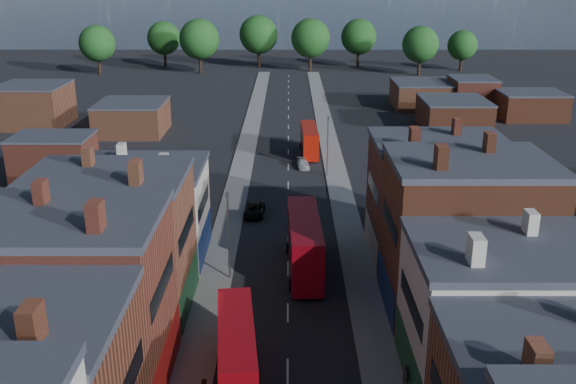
{
  "coord_description": "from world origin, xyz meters",
  "views": [
    {
      "loc": [
        0.08,
        -21.64,
        26.34
      ],
      "look_at": [
        0.0,
        36.77,
        5.87
      ],
      "focal_mm": 40.0,
      "sensor_mm": 36.0,
      "label": 1
    }
  ],
  "objects_px": {
    "bus_0": "(237,353)",
    "bus_1": "(304,243)",
    "bus_2": "(309,140)",
    "car_3": "(303,164)",
    "ped_3": "(406,378)",
    "car_2": "(254,210)"
  },
  "relations": [
    {
      "from": "car_2",
      "to": "car_3",
      "type": "height_order",
      "value": "car_2"
    },
    {
      "from": "bus_1",
      "to": "car_3",
      "type": "xyz_separation_m",
      "value": [
        0.54,
        32.16,
        -2.24
      ]
    },
    {
      "from": "bus_1",
      "to": "car_2",
      "type": "xyz_separation_m",
      "value": [
        -5.3,
        14.01,
        -2.14
      ]
    },
    {
      "from": "car_3",
      "to": "ped_3",
      "type": "distance_m",
      "value": 50.26
    },
    {
      "from": "bus_1",
      "to": "car_2",
      "type": "distance_m",
      "value": 15.14
    },
    {
      "from": "bus_2",
      "to": "car_2",
      "type": "distance_m",
      "value": 25.74
    },
    {
      "from": "bus_1",
      "to": "car_3",
      "type": "bearing_deg",
      "value": 87.24
    },
    {
      "from": "bus_0",
      "to": "car_2",
      "type": "distance_m",
      "value": 30.99
    },
    {
      "from": "bus_0",
      "to": "ped_3",
      "type": "distance_m",
      "value": 11.16
    },
    {
      "from": "car_2",
      "to": "bus_0",
      "type": "bearing_deg",
      "value": -86.73
    },
    {
      "from": "car_3",
      "to": "car_2",
      "type": "bearing_deg",
      "value": -113.2
    },
    {
      "from": "bus_1",
      "to": "car_3",
      "type": "height_order",
      "value": "bus_1"
    },
    {
      "from": "car_2",
      "to": "bus_2",
      "type": "bearing_deg",
      "value": 76.83
    },
    {
      "from": "bus_0",
      "to": "bus_1",
      "type": "relative_size",
      "value": 0.87
    },
    {
      "from": "bus_0",
      "to": "bus_1",
      "type": "bearing_deg",
      "value": 68.09
    },
    {
      "from": "car_3",
      "to": "ped_3",
      "type": "xyz_separation_m",
      "value": [
        5.66,
        -49.93,
        0.53
      ]
    },
    {
      "from": "bus_2",
      "to": "car_3",
      "type": "distance_m",
      "value": 6.9
    },
    {
      "from": "bus_1",
      "to": "car_2",
      "type": "bearing_deg",
      "value": 108.91
    },
    {
      "from": "bus_2",
      "to": "car_3",
      "type": "bearing_deg",
      "value": -100.69
    },
    {
      "from": "bus_1",
      "to": "car_2",
      "type": "height_order",
      "value": "bus_1"
    },
    {
      "from": "bus_0",
      "to": "bus_2",
      "type": "height_order",
      "value": "bus_0"
    },
    {
      "from": "bus_0",
      "to": "car_3",
      "type": "xyz_separation_m",
      "value": [
        5.38,
        49.08,
        -1.86
      ]
    }
  ]
}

